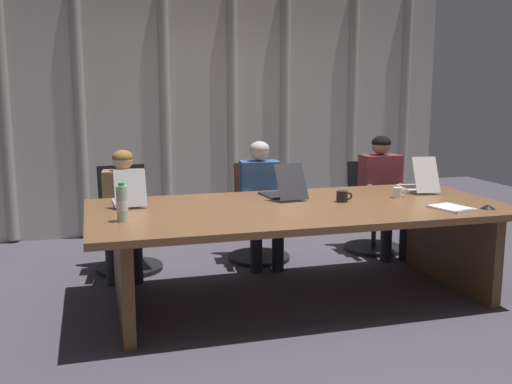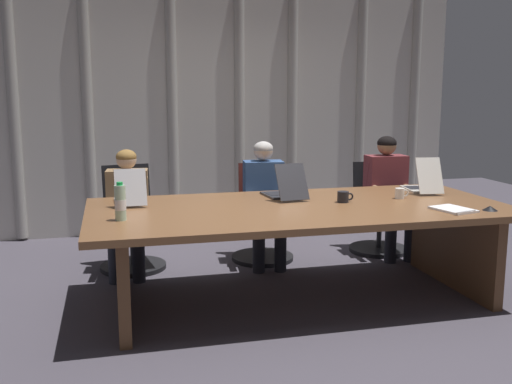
% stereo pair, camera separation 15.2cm
% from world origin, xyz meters
% --- Properties ---
extents(ground_plane, '(10.77, 10.77, 0.00)m').
position_xyz_m(ground_plane, '(0.00, 0.00, 0.00)').
color(ground_plane, '#47424C').
extents(conference_table, '(3.21, 1.46, 0.75)m').
position_xyz_m(conference_table, '(0.00, 0.00, 0.59)').
color(conference_table, brown).
rests_on(conference_table, ground_plane).
extents(curtain_backdrop, '(5.39, 0.17, 2.85)m').
position_xyz_m(curtain_backdrop, '(-0.00, 2.54, 1.42)').
color(curtain_backdrop, beige).
rests_on(curtain_backdrop, ground_plane).
extents(laptop_left_end, '(0.24, 0.42, 0.29)m').
position_xyz_m(laptop_left_end, '(-1.26, 0.40, 0.81)').
color(laptop_left_end, '#BCBCC1').
rests_on(laptop_left_end, conference_table).
extents(laptop_left_mid, '(0.29, 0.50, 0.29)m').
position_xyz_m(laptop_left_mid, '(-0.02, 0.37, 0.81)').
color(laptop_left_mid, '#2D2D33').
rests_on(laptop_left_mid, conference_table).
extents(laptop_center, '(0.27, 0.50, 0.31)m').
position_xyz_m(laptop_center, '(1.24, 0.36, 0.81)').
color(laptop_center, beige).
rests_on(laptop_center, conference_table).
extents(office_chair_left_end, '(0.60, 0.61, 0.94)m').
position_xyz_m(office_chair_left_end, '(-1.24, 1.19, 0.35)').
color(office_chair_left_end, black).
rests_on(office_chair_left_end, ground_plane).
extents(office_chair_left_mid, '(0.60, 0.61, 0.92)m').
position_xyz_m(office_chair_left_mid, '(0.01, 1.19, 0.34)').
color(office_chair_left_mid, '#511E19').
rests_on(office_chair_left_mid, ground_plane).
extents(office_chair_center, '(0.60, 0.60, 0.90)m').
position_xyz_m(office_chair_center, '(1.24, 1.19, 0.34)').
color(office_chair_center, black).
rests_on(office_chair_center, ground_plane).
extents(person_left_end, '(0.41, 0.57, 1.11)m').
position_xyz_m(person_left_end, '(-1.27, 1.02, 0.62)').
color(person_left_end, olive).
rests_on(person_left_end, ground_plane).
extents(person_left_mid, '(0.41, 0.57, 1.15)m').
position_xyz_m(person_left_mid, '(-0.01, 1.03, 0.65)').
color(person_left_mid, '#335184').
rests_on(person_left_mid, ground_plane).
extents(person_center, '(0.41, 0.55, 1.18)m').
position_xyz_m(person_center, '(1.27, 1.03, 0.67)').
color(person_center, brown).
rests_on(person_center, ground_plane).
extents(water_bottle_primary, '(0.08, 0.08, 0.26)m').
position_xyz_m(water_bottle_primary, '(-1.35, -0.19, 0.87)').
color(water_bottle_primary, '#ADD1B2').
rests_on(water_bottle_primary, conference_table).
extents(coffee_mug_near, '(0.12, 0.08, 0.09)m').
position_xyz_m(coffee_mug_near, '(0.90, 0.10, 0.79)').
color(coffee_mug_near, white).
rests_on(coffee_mug_near, conference_table).
extents(coffee_mug_far, '(0.13, 0.09, 0.09)m').
position_xyz_m(coffee_mug_far, '(0.38, 0.06, 0.79)').
color(coffee_mug_far, black).
rests_on(coffee_mug_far, conference_table).
extents(conference_mic_left_side, '(0.11, 0.11, 0.03)m').
position_xyz_m(conference_mic_left_side, '(1.31, -0.50, 0.77)').
color(conference_mic_left_side, black).
rests_on(conference_mic_left_side, conference_table).
extents(spiral_notepad, '(0.29, 0.35, 0.03)m').
position_xyz_m(spiral_notepad, '(1.05, -0.44, 0.76)').
color(spiral_notepad, silver).
rests_on(spiral_notepad, conference_table).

